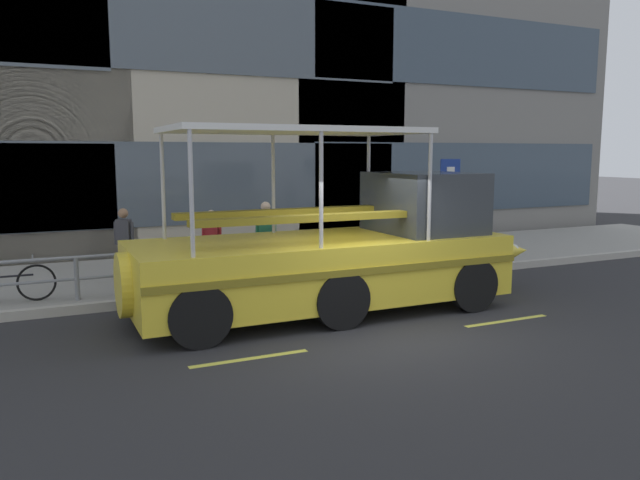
# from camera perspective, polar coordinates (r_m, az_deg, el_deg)

# --- Properties ---
(ground_plane) EXTENTS (120.00, 120.00, 0.00)m
(ground_plane) POSITION_cam_1_polar(r_m,az_deg,el_deg) (10.65, 4.77, -8.12)
(ground_plane) COLOR #2B2B2D
(sidewalk) EXTENTS (32.00, 4.80, 0.18)m
(sidewalk) POSITION_cam_1_polar(r_m,az_deg,el_deg) (15.60, -5.48, -2.57)
(sidewalk) COLOR #99968E
(sidewalk) RESTS_ON ground_plane
(curb_edge) EXTENTS (32.00, 0.18, 0.18)m
(curb_edge) POSITION_cam_1_polar(r_m,az_deg,el_deg) (13.33, -1.88, -4.38)
(curb_edge) COLOR #B2ADA3
(curb_edge) RESTS_ON ground_plane
(lane_centreline) EXTENTS (25.80, 0.12, 0.01)m
(lane_centreline) POSITION_cam_1_polar(r_m,az_deg,el_deg) (10.10, 6.65, -9.03)
(lane_centreline) COLOR #DBD64C
(lane_centreline) RESTS_ON ground_plane
(curb_guardrail) EXTENTS (11.54, 0.09, 0.86)m
(curb_guardrail) POSITION_cam_1_polar(r_m,az_deg,el_deg) (13.27, -5.08, -1.51)
(curb_guardrail) COLOR gray
(curb_guardrail) RESTS_ON sidewalk
(parking_sign) EXTENTS (0.60, 0.12, 2.64)m
(parking_sign) POSITION_cam_1_polar(r_m,az_deg,el_deg) (16.16, 11.93, 4.39)
(parking_sign) COLOR #4C4F54
(parking_sign) RESTS_ON sidewalk
(leaned_bicycle) EXTENTS (1.74, 0.46, 0.96)m
(leaned_bicycle) POSITION_cam_1_polar(r_m,az_deg,el_deg) (12.84, -27.24, -3.64)
(leaned_bicycle) COLOR black
(leaned_bicycle) RESTS_ON sidewalk
(duck_tour_boat) EXTENTS (8.68, 2.60, 3.42)m
(duck_tour_boat) POSITION_cam_1_polar(r_m,az_deg,el_deg) (11.62, 2.44, -1.19)
(duck_tour_boat) COLOR yellow
(duck_tour_boat) RESTS_ON ground_plane
(pedestrian_near_bow) EXTENTS (0.45, 0.34, 1.78)m
(pedestrian_near_bow) POSITION_cam_1_polar(r_m,az_deg,el_deg) (16.33, 6.05, 2.02)
(pedestrian_near_bow) COLOR black
(pedestrian_near_bow) RESTS_ON sidewalk
(pedestrian_mid_left) EXTENTS (0.43, 0.31, 1.68)m
(pedestrian_mid_left) POSITION_cam_1_polar(r_m,az_deg,el_deg) (14.23, -5.06, 0.90)
(pedestrian_mid_left) COLOR #47423D
(pedestrian_mid_left) RESTS_ON sidewalk
(pedestrian_mid_right) EXTENTS (0.40, 0.28, 1.54)m
(pedestrian_mid_right) POSITION_cam_1_polar(r_m,az_deg,el_deg) (13.87, -10.05, 0.26)
(pedestrian_mid_right) COLOR black
(pedestrian_mid_right) RESTS_ON sidewalk
(pedestrian_near_stern) EXTENTS (0.39, 0.31, 1.60)m
(pedestrian_near_stern) POSITION_cam_1_polar(r_m,az_deg,el_deg) (14.08, -17.78, 0.26)
(pedestrian_near_stern) COLOR #1E2338
(pedestrian_near_stern) RESTS_ON sidewalk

